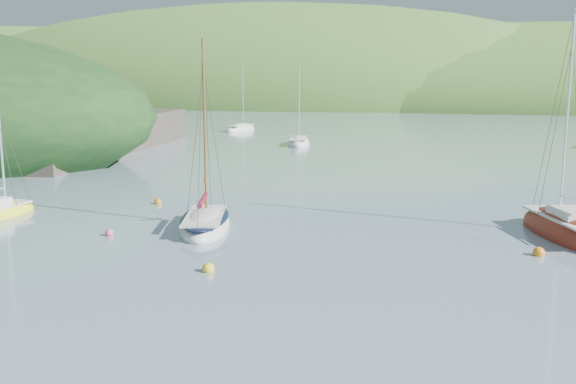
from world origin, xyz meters
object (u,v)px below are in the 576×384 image
(distant_sloop_a, at_px, (299,143))
(distant_sloop_c, at_px, (241,130))
(daysailer_white, at_px, (205,224))
(sloop_red, at_px, (568,232))

(distant_sloop_a, bearing_deg, distant_sloop_c, 115.92)
(daysailer_white, xyz_separation_m, distant_sloop_c, (-20.62, 55.55, -0.05))
(distant_sloop_a, height_order, distant_sloop_c, distant_sloop_c)
(distant_sloop_a, relative_size, distant_sloop_c, 0.99)
(daysailer_white, relative_size, sloop_red, 0.87)
(distant_sloop_a, distance_m, distant_sloop_c, 20.67)
(sloop_red, xyz_separation_m, distant_sloop_a, (-24.30, 36.07, -0.05))
(sloop_red, bearing_deg, distant_sloop_c, 103.51)
(daysailer_white, bearing_deg, distant_sloop_c, 91.28)
(distant_sloop_a, xyz_separation_m, distant_sloop_c, (-13.37, 15.76, 0.00))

